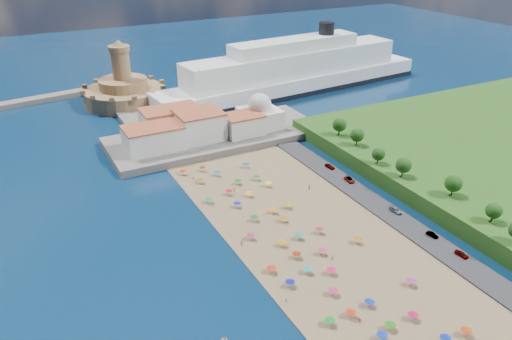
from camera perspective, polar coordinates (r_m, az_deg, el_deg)
ground at (r=151.41m, az=3.08°, el=-6.76°), size 700.00×700.00×0.00m
terrace at (r=212.71m, az=-4.60°, el=3.85°), size 90.00×36.00×3.00m
jetty at (r=237.38m, az=-12.91°, el=5.61°), size 18.00×70.00×2.40m
waterfront_buildings at (r=206.57m, az=-8.06°, el=4.87°), size 57.00×29.00×11.00m
domed_building at (r=216.35m, az=0.43°, el=6.46°), size 16.00×16.00×15.00m
fortress at (r=263.37m, az=-14.85°, el=8.72°), size 40.00×40.00×32.40m
cruise_ship at (r=274.71m, az=4.35°, el=11.03°), size 161.23×36.66×34.94m
beach_parasols at (r=141.54m, az=5.00°, el=-8.41°), size 31.78×114.08×2.20m
beachgoers at (r=148.14m, az=1.97°, el=-7.04°), size 37.07×101.88×1.84m
parked_cars at (r=169.22m, az=13.77°, el=-3.17°), size 2.83×66.23×1.45m
hillside_trees at (r=171.51m, az=17.95°, el=-0.07°), size 13.51×107.34×7.20m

